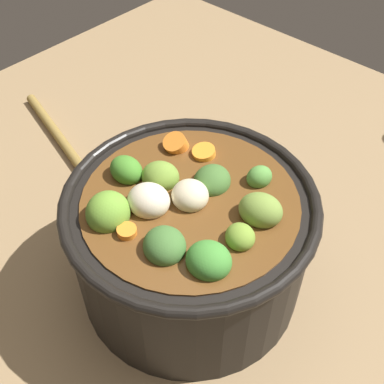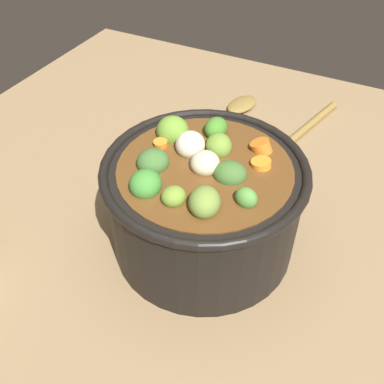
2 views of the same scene
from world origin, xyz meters
name	(u,v)px [view 2 (image 2 of 2)]	position (x,y,z in m)	size (l,w,h in m)	color
ground_plane	(203,241)	(0.00, 0.00, 0.00)	(1.10, 1.10, 0.00)	#8C704C
cooking_pot	(204,203)	(0.00, 0.00, 0.07)	(0.26, 0.26, 0.16)	black
wooden_spoon	(270,117)	(-0.33, -0.02, 0.01)	(0.23, 0.20, 0.02)	olive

